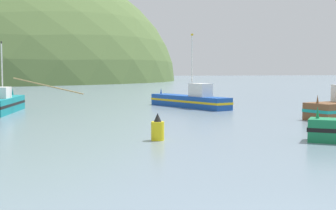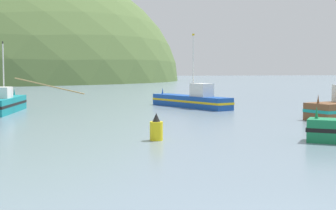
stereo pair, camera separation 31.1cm
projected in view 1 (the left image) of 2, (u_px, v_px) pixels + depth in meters
name	position (u px, v px, depth m)	size (l,w,h in m)	color
fishing_boat_blue	(190.00, 100.00, 50.48)	(6.30, 11.42, 7.83)	#19479E
fishing_boat_teal	(1.00, 104.00, 44.23)	(15.08, 9.76, 6.70)	#147F84
channel_buoy	(158.00, 129.00, 26.93)	(0.75, 0.75, 1.58)	yellow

